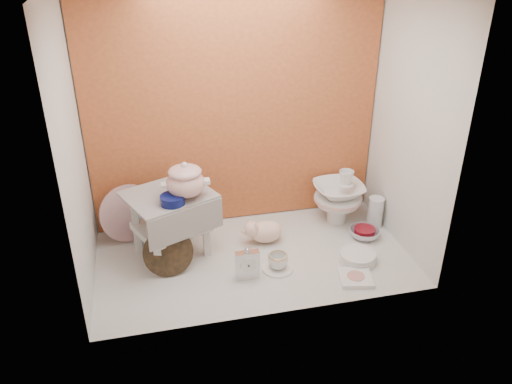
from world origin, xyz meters
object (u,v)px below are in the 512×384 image
step_stool (171,224)px  blue_white_vase (152,218)px  mantel_clock (247,264)px  soup_tureen (185,180)px  porcelain_tower (338,196)px  plush_pig (266,231)px  floral_platter (129,213)px  gold_rim_teacup (278,261)px  dinner_plate_stack (358,257)px  crystal_bowl (364,233)px

step_stool → blue_white_vase: step_stool is taller
step_stool → mantel_clock: 0.52m
soup_tureen → mantel_clock: bearing=-44.1°
step_stool → blue_white_vase: size_ratio=1.73×
soup_tureen → porcelain_tower: 1.05m
soup_tureen → porcelain_tower: soup_tureen is taller
step_stool → plush_pig: (0.57, -0.00, -0.12)m
floral_platter → blue_white_vase: floral_platter is taller
mantel_clock → porcelain_tower: porcelain_tower is taller
step_stool → gold_rim_teacup: (0.56, -0.30, -0.14)m
blue_white_vase → dinner_plate_stack: bearing=-25.5°
dinner_plate_stack → soup_tureen: bearing=164.2°
floral_platter → porcelain_tower: size_ratio=0.99×
soup_tureen → blue_white_vase: 0.50m
blue_white_vase → mantel_clock: size_ratio=1.37×
floral_platter → soup_tureen: bearing=-41.0°
blue_white_vase → crystal_bowl: bearing=-13.5°
mantel_clock → plush_pig: mantel_clock is taller
step_stool → plush_pig: bearing=-23.9°
dinner_plate_stack → step_stool: bearing=162.4°
plush_pig → gold_rim_teacup: (-0.01, -0.29, -0.02)m
gold_rim_teacup → crystal_bowl: (0.61, 0.20, -0.03)m
floral_platter → mantel_clock: (0.61, -0.56, -0.08)m
dinner_plate_stack → crystal_bowl: (0.14, 0.23, -0.00)m
blue_white_vase → crystal_bowl: blue_white_vase is taller
floral_platter → blue_white_vase: size_ratio=1.36×
floral_platter → mantel_clock: bearing=-42.5°
soup_tureen → plush_pig: 0.64m
blue_white_vase → gold_rim_teacup: blue_white_vase is taller
step_stool → floral_platter: bearing=112.9°
soup_tureen → blue_white_vase: bearing=125.7°
plush_pig → dinner_plate_stack: plush_pig is taller
soup_tureen → crystal_bowl: 1.18m
gold_rim_teacup → crystal_bowl: bearing=18.4°
mantel_clock → crystal_bowl: size_ratio=1.03×
plush_pig → dinner_plate_stack: size_ratio=1.16×
mantel_clock → gold_rim_teacup: 0.19m
floral_platter → dinner_plate_stack: floral_platter is taller
dinner_plate_stack → crystal_bowl: bearing=58.5°
step_stool → plush_pig: size_ratio=1.82×
plush_pig → gold_rim_teacup: plush_pig is taller
mantel_clock → crystal_bowl: mantel_clock is taller
step_stool → dinner_plate_stack: bearing=-41.1°
step_stool → floral_platter: 0.33m
floral_platter → crystal_bowl: 1.45m
step_stool → floral_platter: size_ratio=1.27×
blue_white_vase → porcelain_tower: bearing=-3.5°
plush_pig → crystal_bowl: size_ratio=1.35×
blue_white_vase → mantel_clock: blue_white_vase is taller
blue_white_vase → step_stool: bearing=-64.5°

